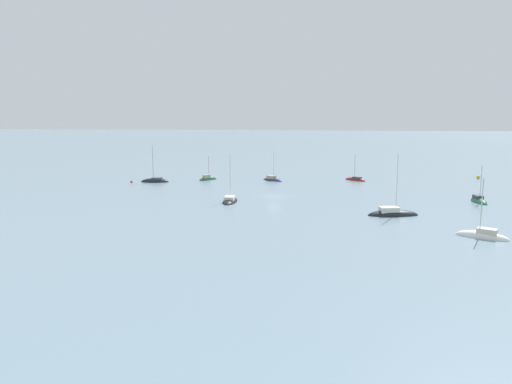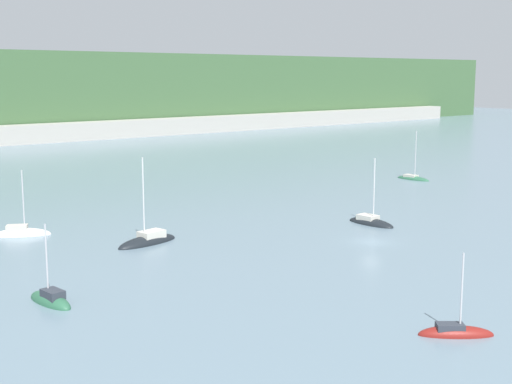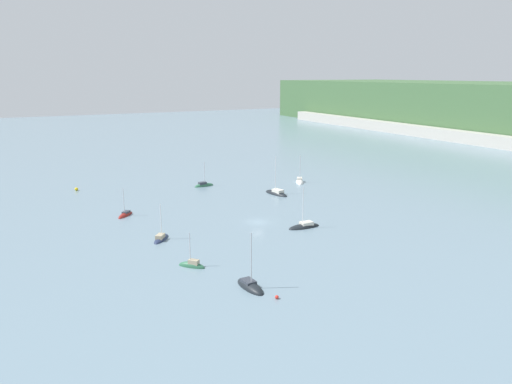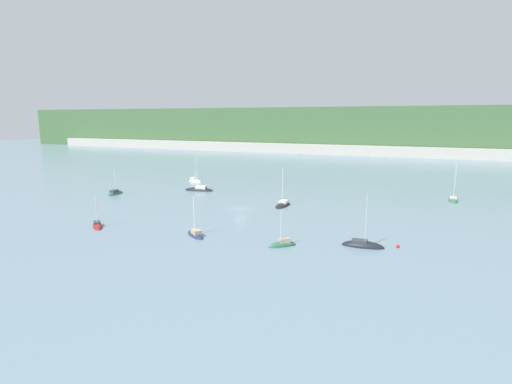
{
  "view_description": "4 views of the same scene",
  "coord_description": "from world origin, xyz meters",
  "views": [
    {
      "loc": [
        -5.95,
        92.77,
        16.24
      ],
      "look_at": [
        2.02,
        13.85,
        3.06
      ],
      "focal_mm": 35.0,
      "sensor_mm": 36.0,
      "label": 1
    },
    {
      "loc": [
        -59.49,
        -51.1,
        18.4
      ],
      "look_at": [
        -2.92,
        16.5,
        3.87
      ],
      "focal_mm": 50.0,
      "sensor_mm": 36.0,
      "label": 2
    },
    {
      "loc": [
        86.83,
        -45.34,
        29.61
      ],
      "look_at": [
        -9.61,
        4.54,
        3.82
      ],
      "focal_mm": 35.0,
      "sensor_mm": 36.0,
      "label": 3
    },
    {
      "loc": [
        35.78,
        -75.41,
        19.14
      ],
      "look_at": [
        -1.55,
        12.32,
        1.44
      ],
      "focal_mm": 28.0,
      "sensor_mm": 36.0,
      "label": 4
    }
  ],
  "objects": [
    {
      "name": "sailboat_1",
      "position": [
        -36.48,
        2.55,
        0.1
      ],
      "size": [
        2.32,
        5.75,
        7.37
      ],
      "rotation": [
        0.0,
        0.0,
        1.67
      ],
      "color": "#2D6647",
      "rests_on": "ground_plane"
    },
    {
      "name": "mooring_buoy_0",
      "position": [
        32.92,
        -14.28,
        0.26
      ],
      "size": [
        0.52,
        0.52,
        0.52
      ],
      "color": "red",
      "rests_on": "ground_plane"
    },
    {
      "name": "sailboat_6",
      "position": [
        28.0,
        -15.86,
        0.08
      ],
      "size": [
        6.44,
        2.56,
        9.16
      ],
      "rotation": [
        0.0,
        0.0,
        0.06
      ],
      "color": "black",
      "rests_on": "ground_plane"
    },
    {
      "name": "sailboat_7",
      "position": [
        -19.42,
        15.43,
        0.12
      ],
      "size": [
        8.22,
        3.77,
        10.5
      ],
      "rotation": [
        0.0,
        0.0,
        3.31
      ],
      "color": "black",
      "rests_on": "ground_plane"
    },
    {
      "name": "sailboat_4",
      "position": [
        -17.37,
        -23.01,
        0.08
      ],
      "size": [
        5.14,
        4.73,
        6.75
      ],
      "rotation": [
        0.0,
        0.0,
        5.57
      ],
      "color": "maroon",
      "rests_on": "ground_plane"
    },
    {
      "name": "ground_plane",
      "position": [
        0.0,
        0.0,
        0.0
      ],
      "size": [
        600.0,
        600.0,
        0.0
      ],
      "primitive_type": "plane",
      "color": "slate"
    },
    {
      "name": "sailboat_3",
      "position": [
        7.42,
        6.49,
        0.1
      ],
      "size": [
        2.46,
        6.9,
        9.01
      ],
      "rotation": [
        0.0,
        0.0,
        4.71
      ],
      "color": "black",
      "rests_on": "ground_plane"
    },
    {
      "name": "sailboat_8",
      "position": [
        1.69,
        -20.89,
        0.13
      ],
      "size": [
        5.49,
        4.82,
        7.19
      ],
      "rotation": [
        0.0,
        0.0,
        2.48
      ],
      "color": "#232D4C",
      "rests_on": "ground_plane"
    },
    {
      "name": "sailboat_0",
      "position": [
        -28.62,
        28.15,
        0.11
      ],
      "size": [
        6.72,
        4.91,
        8.52
      ],
      "rotation": [
        0.0,
        0.0,
        5.78
      ],
      "color": "white",
      "rests_on": "ground_plane"
    },
    {
      "name": "sailboat_5",
      "position": [
        16.76,
        -20.47,
        0.12
      ],
      "size": [
        4.25,
        4.02,
        6.41
      ],
      "rotation": [
        0.0,
        0.0,
        3.88
      ],
      "color": "#2D6647",
      "rests_on": "ground_plane"
    },
    {
      "name": "mooring_buoy_1",
      "position": [
        -46.6,
        -28.88,
        0.44
      ],
      "size": [
        0.88,
        0.88,
        0.88
      ],
      "color": "yellow",
      "rests_on": "ground_plane"
    }
  ]
}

